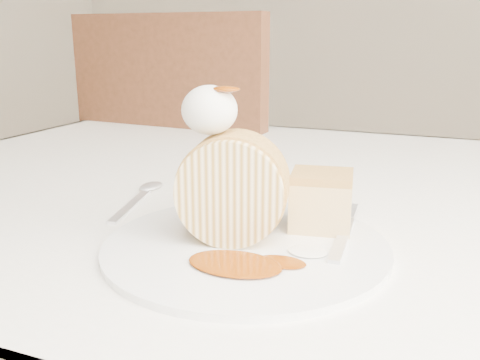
% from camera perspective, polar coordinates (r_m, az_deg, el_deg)
% --- Properties ---
extents(table, '(1.40, 0.90, 0.75)m').
position_cam_1_polar(table, '(0.74, 11.38, -8.04)').
color(table, silver).
rests_on(table, ground).
extents(chair_far, '(0.49, 0.49, 0.99)m').
position_cam_1_polar(chair_far, '(1.35, -4.74, -1.18)').
color(chair_far, brown).
rests_on(chair_far, ground).
extents(plate, '(0.32, 0.32, 0.01)m').
position_cam_1_polar(plate, '(0.51, 0.61, -7.07)').
color(plate, white).
rests_on(plate, table).
extents(roulade_slice, '(0.11, 0.08, 0.10)m').
position_cam_1_polar(roulade_slice, '(0.51, -0.80, -0.93)').
color(roulade_slice, beige).
rests_on(roulade_slice, plate).
extents(cake_chunk, '(0.07, 0.07, 0.05)m').
position_cam_1_polar(cake_chunk, '(0.55, 8.64, -2.54)').
color(cake_chunk, tan).
rests_on(cake_chunk, plate).
extents(whipped_cream, '(0.05, 0.05, 0.05)m').
position_cam_1_polar(whipped_cream, '(0.50, -3.27, 7.47)').
color(whipped_cream, white).
rests_on(whipped_cream, roulade_slice).
extents(caramel_drizzle, '(0.03, 0.02, 0.01)m').
position_cam_1_polar(caramel_drizzle, '(0.49, -1.49, 10.36)').
color(caramel_drizzle, '#7B3105').
rests_on(caramel_drizzle, whipped_cream).
extents(caramel_pool, '(0.09, 0.07, 0.00)m').
position_cam_1_polar(caramel_pool, '(0.46, -0.55, -8.90)').
color(caramel_pool, '#7B3105').
rests_on(caramel_pool, plate).
extents(fork, '(0.03, 0.16, 0.00)m').
position_cam_1_polar(fork, '(0.53, 10.86, -6.14)').
color(fork, silver).
rests_on(fork, plate).
extents(spoon, '(0.06, 0.15, 0.00)m').
position_cam_1_polar(spoon, '(0.65, -11.59, -2.72)').
color(spoon, silver).
rests_on(spoon, table).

